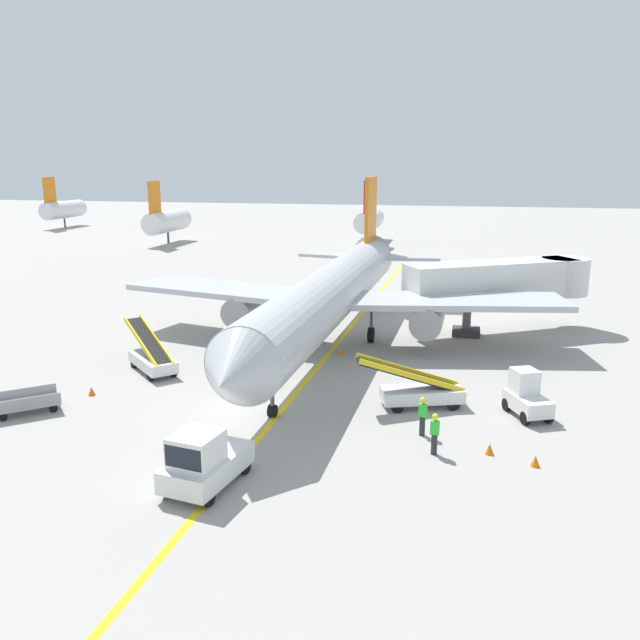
{
  "coord_description": "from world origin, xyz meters",
  "views": [
    {
      "loc": [
        9.47,
        -26.46,
        11.19
      ],
      "look_at": [
        1.78,
        8.34,
        2.5
      ],
      "focal_mm": 36.33,
      "sensor_mm": 36.0,
      "label": 1
    }
  ],
  "objects_px": {
    "baggage_tug_near_wing": "(526,396)",
    "safety_cone_nose_right": "(490,449)",
    "safety_cone_wingtip_left": "(92,391)",
    "belt_loader_aft_hold": "(152,358)",
    "ground_crew_marshaller": "(423,415)",
    "pushback_tug": "(204,461)",
    "safety_cone_nose_left": "(535,461)",
    "airliner": "(333,292)",
    "belt_loader_forward_hold": "(420,391)",
    "jet_bridge": "(510,280)",
    "baggage_cart_loaded": "(26,403)",
    "safety_cone_tail_area": "(341,351)",
    "ground_crew_wing_walker": "(435,433)",
    "safety_cone_wingtip_right": "(336,322)"
  },
  "relations": [
    {
      "from": "baggage_tug_near_wing",
      "to": "safety_cone_nose_right",
      "type": "xyz_separation_m",
      "value": [
        -1.72,
        -4.53,
        -0.71
      ]
    },
    {
      "from": "safety_cone_wingtip_left",
      "to": "safety_cone_nose_right",
      "type": "bearing_deg",
      "value": -7.84
    },
    {
      "from": "belt_loader_aft_hold",
      "to": "ground_crew_marshaller",
      "type": "relative_size",
      "value": 2.64
    },
    {
      "from": "pushback_tug",
      "to": "safety_cone_nose_right",
      "type": "distance_m",
      "value": 11.12
    },
    {
      "from": "pushback_tug",
      "to": "safety_cone_nose_left",
      "type": "height_order",
      "value": "pushback_tug"
    },
    {
      "from": "ground_crew_marshaller",
      "to": "airliner",
      "type": "bearing_deg",
      "value": 116.82
    },
    {
      "from": "pushback_tug",
      "to": "belt_loader_forward_hold",
      "type": "distance_m",
      "value": 11.73
    },
    {
      "from": "jet_bridge",
      "to": "baggage_cart_loaded",
      "type": "relative_size",
      "value": 3.69
    },
    {
      "from": "airliner",
      "to": "baggage_tug_near_wing",
      "type": "relative_size",
      "value": 12.96
    },
    {
      "from": "pushback_tug",
      "to": "safety_cone_nose_right",
      "type": "relative_size",
      "value": 8.8
    },
    {
      "from": "belt_loader_forward_hold",
      "to": "baggage_cart_loaded",
      "type": "xyz_separation_m",
      "value": [
        -17.59,
        -4.63,
        -0.31
      ]
    },
    {
      "from": "safety_cone_nose_left",
      "to": "safety_cone_tail_area",
      "type": "height_order",
      "value": "same"
    },
    {
      "from": "airliner",
      "to": "safety_cone_wingtip_left",
      "type": "height_order",
      "value": "airliner"
    },
    {
      "from": "baggage_cart_loaded",
      "to": "pushback_tug",
      "type": "bearing_deg",
      "value": -24.49
    },
    {
      "from": "belt_loader_aft_hold",
      "to": "ground_crew_marshaller",
      "type": "xyz_separation_m",
      "value": [
        15.05,
        -5.45,
        0.13
      ]
    },
    {
      "from": "belt_loader_forward_hold",
      "to": "safety_cone_wingtip_left",
      "type": "xyz_separation_m",
      "value": [
        -15.91,
        -1.98,
        -0.56
      ]
    },
    {
      "from": "belt_loader_aft_hold",
      "to": "safety_cone_wingtip_left",
      "type": "distance_m",
      "value": 4.32
    },
    {
      "from": "airliner",
      "to": "safety_cone_nose_right",
      "type": "distance_m",
      "value": 16.95
    },
    {
      "from": "belt_loader_forward_hold",
      "to": "ground_crew_wing_walker",
      "type": "xyz_separation_m",
      "value": [
        0.93,
        -5.05,
        0.13
      ]
    },
    {
      "from": "baggage_tug_near_wing",
      "to": "safety_cone_tail_area",
      "type": "height_order",
      "value": "baggage_tug_near_wing"
    },
    {
      "from": "pushback_tug",
      "to": "ground_crew_wing_walker",
      "type": "bearing_deg",
      "value": 29.75
    },
    {
      "from": "ground_crew_wing_walker",
      "to": "pushback_tug",
      "type": "bearing_deg",
      "value": -150.25
    },
    {
      "from": "safety_cone_nose_right",
      "to": "belt_loader_forward_hold",
      "type": "bearing_deg",
      "value": 123.78
    },
    {
      "from": "pushback_tug",
      "to": "safety_cone_wingtip_right",
      "type": "xyz_separation_m",
      "value": [
        0.03,
        24.13,
        -0.77
      ]
    },
    {
      "from": "pushback_tug",
      "to": "ground_crew_wing_walker",
      "type": "xyz_separation_m",
      "value": [
        7.8,
        4.46,
        -0.08
      ]
    },
    {
      "from": "baggage_tug_near_wing",
      "to": "safety_cone_nose_right",
      "type": "bearing_deg",
      "value": -110.79
    },
    {
      "from": "jet_bridge",
      "to": "safety_cone_nose_left",
      "type": "relative_size",
      "value": 28.01
    },
    {
      "from": "belt_loader_forward_hold",
      "to": "baggage_tug_near_wing",
      "type": "bearing_deg",
      "value": -0.75
    },
    {
      "from": "pushback_tug",
      "to": "safety_cone_nose_right",
      "type": "height_order",
      "value": "pushback_tug"
    },
    {
      "from": "jet_bridge",
      "to": "ground_crew_wing_walker",
      "type": "bearing_deg",
      "value": -100.9
    },
    {
      "from": "safety_cone_nose_right",
      "to": "safety_cone_tail_area",
      "type": "relative_size",
      "value": 1.0
    },
    {
      "from": "ground_crew_wing_walker",
      "to": "safety_cone_tail_area",
      "type": "height_order",
      "value": "ground_crew_wing_walker"
    },
    {
      "from": "airliner",
      "to": "belt_loader_aft_hold",
      "type": "bearing_deg",
      "value": -140.16
    },
    {
      "from": "safety_cone_nose_left",
      "to": "safety_cone_wingtip_left",
      "type": "height_order",
      "value": "same"
    },
    {
      "from": "ground_crew_wing_walker",
      "to": "safety_cone_wingtip_left",
      "type": "distance_m",
      "value": 17.13
    },
    {
      "from": "belt_loader_forward_hold",
      "to": "safety_cone_tail_area",
      "type": "bearing_deg",
      "value": 124.62
    },
    {
      "from": "ground_crew_marshaller",
      "to": "ground_crew_wing_walker",
      "type": "bearing_deg",
      "value": -71.47
    },
    {
      "from": "safety_cone_nose_right",
      "to": "safety_cone_wingtip_left",
      "type": "distance_m",
      "value": 19.16
    },
    {
      "from": "pushback_tug",
      "to": "baggage_cart_loaded",
      "type": "relative_size",
      "value": 1.16
    },
    {
      "from": "safety_cone_nose_right",
      "to": "safety_cone_tail_area",
      "type": "bearing_deg",
      "value": 124.3
    },
    {
      "from": "pushback_tug",
      "to": "safety_cone_wingtip_left",
      "type": "distance_m",
      "value": 11.79
    },
    {
      "from": "pushback_tug",
      "to": "baggage_cart_loaded",
      "type": "bearing_deg",
      "value": 155.51
    },
    {
      "from": "pushback_tug",
      "to": "safety_cone_tail_area",
      "type": "xyz_separation_m",
      "value": [
        1.69,
        17.01,
        -0.77
      ]
    },
    {
      "from": "belt_loader_aft_hold",
      "to": "ground_crew_wing_walker",
      "type": "relative_size",
      "value": 2.64
    },
    {
      "from": "jet_bridge",
      "to": "ground_crew_wing_walker",
      "type": "height_order",
      "value": "jet_bridge"
    },
    {
      "from": "ground_crew_marshaller",
      "to": "safety_cone_wingtip_left",
      "type": "xyz_separation_m",
      "value": [
        -16.26,
        1.35,
        -0.69
      ]
    },
    {
      "from": "baggage_tug_near_wing",
      "to": "belt_loader_forward_hold",
      "type": "distance_m",
      "value": 4.79
    },
    {
      "from": "pushback_tug",
      "to": "baggage_tug_near_wing",
      "type": "height_order",
      "value": "pushback_tug"
    },
    {
      "from": "airliner",
      "to": "safety_cone_wingtip_right",
      "type": "relative_size",
      "value": 80.17
    },
    {
      "from": "pushback_tug",
      "to": "safety_cone_wingtip_left",
      "type": "relative_size",
      "value": 8.8
    }
  ]
}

